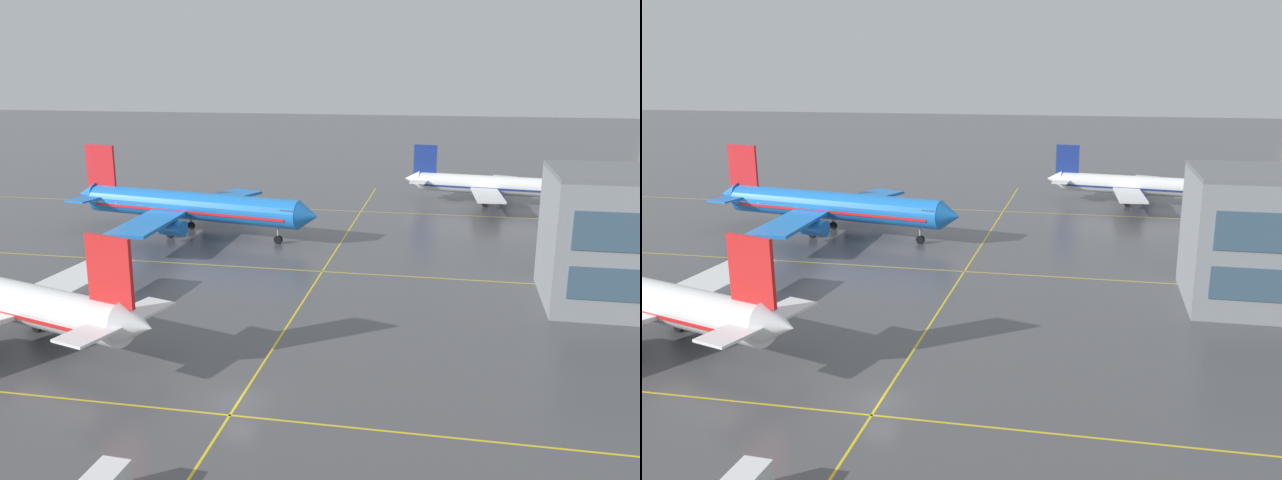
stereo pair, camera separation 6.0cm
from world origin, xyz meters
The scene contains 4 objects.
ground_plane centered at (0.00, 0.00, 0.00)m, with size 600.00×600.00×0.00m, color #4C4C4F.
airliner_second_row centered at (-22.94, 48.01, 4.34)m, with size 40.71×34.65×12.70m.
airliner_third_row centered at (22.80, 79.39, 3.54)m, with size 33.31×28.45×10.36m.
taxiway_markings centered at (0.00, 33.53, 0.00)m, with size 150.61×117.25×0.01m.
Camera 2 is at (14.85, -43.59, 24.56)m, focal length 37.60 mm.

